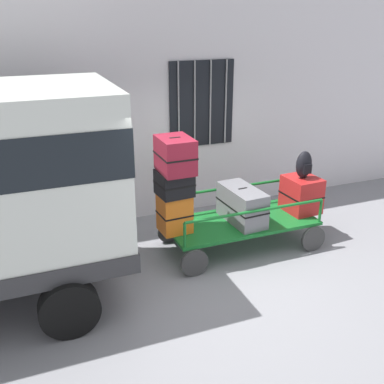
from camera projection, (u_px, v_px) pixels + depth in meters
name	position (u px, v px, depth m)	size (l,w,h in m)	color
ground_plane	(208.00, 272.00, 6.59)	(40.00, 40.00, 0.00)	gray
building_wall	(155.00, 76.00, 7.72)	(12.00, 0.38, 5.00)	silver
luggage_cart	(240.00, 225.00, 7.19)	(2.41, 1.16, 0.46)	#146023
cart_railing	(241.00, 201.00, 7.04)	(2.30, 1.03, 0.39)	#146023
suitcase_left_bottom	(175.00, 213.00, 6.72)	(0.47, 0.44, 0.58)	orange
suitcase_left_middle	(174.00, 183.00, 6.54)	(0.52, 0.50, 0.37)	black
suitcase_left_top	(175.00, 155.00, 6.33)	(0.46, 0.61, 0.50)	maroon
suitcase_midleft_bottom	(242.00, 205.00, 7.05)	(0.49, 0.93, 0.55)	slate
suitcase_center_bottom	(301.00, 194.00, 7.41)	(0.54, 0.60, 0.58)	#B21E1E
backpack	(304.00, 165.00, 7.20)	(0.27, 0.22, 0.44)	black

